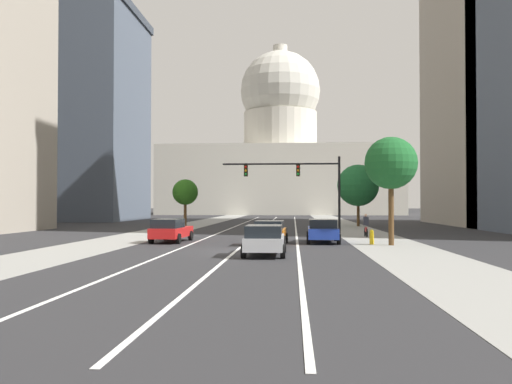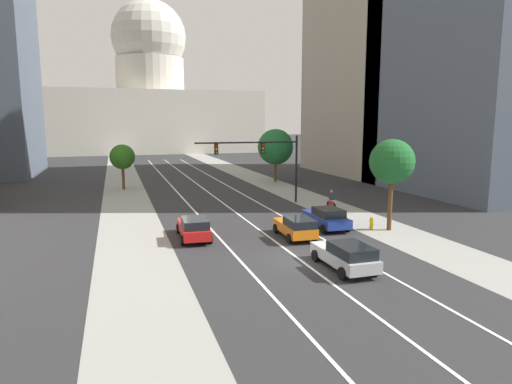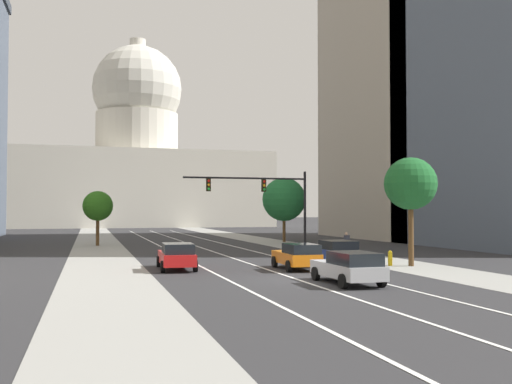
{
  "view_description": "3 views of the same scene",
  "coord_description": "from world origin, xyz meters",
  "px_view_note": "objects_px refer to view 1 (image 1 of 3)",
  "views": [
    {
      "loc": [
        2.98,
        -28.01,
        2.5
      ],
      "look_at": [
        0.17,
        13.09,
        3.36
      ],
      "focal_mm": 38.13,
      "sensor_mm": 36.0,
      "label": 1
    },
    {
      "loc": [
        -9.59,
        -22.04,
        7.62
      ],
      "look_at": [
        -0.25,
        7.52,
        2.76
      ],
      "focal_mm": 31.4,
      "sensor_mm": 36.0,
      "label": 2
    },
    {
      "loc": [
        -9.59,
        -26.11,
        3.3
      ],
      "look_at": [
        0.07,
        7.67,
        4.41
      ],
      "focal_mm": 41.03,
      "sensor_mm": 36.0,
      "label": 3
    }
  ],
  "objects_px": {
    "street_tree_near_right": "(358,185)",
    "street_tree_far_right": "(391,164)",
    "car_orange": "(270,232)",
    "car_red": "(171,230)",
    "traffic_signal_mast": "(300,178)",
    "fire_hydrant": "(372,237)",
    "car_blue": "(323,230)",
    "street_tree_near_left": "(185,192)",
    "cyclist": "(366,225)",
    "car_silver": "(265,239)",
    "capitol_building": "(280,158)"
  },
  "relations": [
    {
      "from": "street_tree_near_left",
      "to": "car_red",
      "type": "bearing_deg",
      "value": -80.79
    },
    {
      "from": "car_silver",
      "to": "traffic_signal_mast",
      "type": "bearing_deg",
      "value": -5.83
    },
    {
      "from": "car_silver",
      "to": "fire_hydrant",
      "type": "distance_m",
      "value": 9.57
    },
    {
      "from": "car_orange",
      "to": "fire_hydrant",
      "type": "height_order",
      "value": "car_orange"
    },
    {
      "from": "capitol_building",
      "to": "car_orange",
      "type": "xyz_separation_m",
      "value": [
        1.61,
        -93.57,
        -12.36
      ]
    },
    {
      "from": "fire_hydrant",
      "to": "cyclist",
      "type": "relative_size",
      "value": 0.53
    },
    {
      "from": "fire_hydrant",
      "to": "street_tree_near_right",
      "type": "xyz_separation_m",
      "value": [
        2.36,
        26.66,
        3.99
      ]
    },
    {
      "from": "capitol_building",
      "to": "car_red",
      "type": "bearing_deg",
      "value": -93.04
    },
    {
      "from": "street_tree_far_right",
      "to": "street_tree_near_left",
      "type": "bearing_deg",
      "value": 124.16
    },
    {
      "from": "car_silver",
      "to": "street_tree_far_right",
      "type": "relative_size",
      "value": 0.7
    },
    {
      "from": "car_orange",
      "to": "fire_hydrant",
      "type": "relative_size",
      "value": 4.62
    },
    {
      "from": "traffic_signal_mast",
      "to": "street_tree_far_right",
      "type": "bearing_deg",
      "value": -67.04
    },
    {
      "from": "cyclist",
      "to": "street_tree_far_right",
      "type": "relative_size",
      "value": 0.27
    },
    {
      "from": "car_silver",
      "to": "fire_hydrant",
      "type": "relative_size",
      "value": 4.99
    },
    {
      "from": "street_tree_far_right",
      "to": "traffic_signal_mast",
      "type": "bearing_deg",
      "value": 112.96
    },
    {
      "from": "car_blue",
      "to": "street_tree_far_right",
      "type": "distance_m",
      "value": 6.0
    },
    {
      "from": "fire_hydrant",
      "to": "street_tree_near_left",
      "type": "distance_m",
      "value": 30.43
    },
    {
      "from": "car_blue",
      "to": "car_orange",
      "type": "bearing_deg",
      "value": 123.39
    },
    {
      "from": "cyclist",
      "to": "street_tree_far_right",
      "type": "distance_m",
      "value": 9.05
    },
    {
      "from": "cyclist",
      "to": "car_orange",
      "type": "bearing_deg",
      "value": 140.16
    },
    {
      "from": "traffic_signal_mast",
      "to": "street_tree_near_right",
      "type": "bearing_deg",
      "value": 66.33
    },
    {
      "from": "car_blue",
      "to": "car_orange",
      "type": "relative_size",
      "value": 1.12
    },
    {
      "from": "capitol_building",
      "to": "street_tree_far_right",
      "type": "bearing_deg",
      "value": -84.63
    },
    {
      "from": "fire_hydrant",
      "to": "car_red",
      "type": "bearing_deg",
      "value": 174.81
    },
    {
      "from": "car_red",
      "to": "street_tree_near_left",
      "type": "relative_size",
      "value": 0.93
    },
    {
      "from": "street_tree_near_left",
      "to": "fire_hydrant",
      "type": "bearing_deg",
      "value": -56.91
    },
    {
      "from": "street_tree_near_right",
      "to": "capitol_building",
      "type": "bearing_deg",
      "value": 98.65
    },
    {
      "from": "traffic_signal_mast",
      "to": "cyclist",
      "type": "xyz_separation_m",
      "value": [
        4.82,
        -4.25,
        -3.75
      ]
    },
    {
      "from": "car_blue",
      "to": "car_orange",
      "type": "distance_m",
      "value": 3.83
    },
    {
      "from": "street_tree_near_right",
      "to": "street_tree_far_right",
      "type": "relative_size",
      "value": 1.04
    },
    {
      "from": "street_tree_near_right",
      "to": "street_tree_far_right",
      "type": "distance_m",
      "value": 27.27
    },
    {
      "from": "traffic_signal_mast",
      "to": "fire_hydrant",
      "type": "height_order",
      "value": "traffic_signal_mast"
    },
    {
      "from": "traffic_signal_mast",
      "to": "car_orange",
      "type": "bearing_deg",
      "value": -98.91
    },
    {
      "from": "street_tree_near_right",
      "to": "street_tree_near_left",
      "type": "distance_m",
      "value": 18.94
    },
    {
      "from": "fire_hydrant",
      "to": "street_tree_near_left",
      "type": "relative_size",
      "value": 0.18
    },
    {
      "from": "traffic_signal_mast",
      "to": "fire_hydrant",
      "type": "bearing_deg",
      "value": -70.52
    },
    {
      "from": "capitol_building",
      "to": "street_tree_far_right",
      "type": "xyz_separation_m",
      "value": [
        8.79,
        -93.48,
        -8.27
      ]
    },
    {
      "from": "car_orange",
      "to": "street_tree_far_right",
      "type": "distance_m",
      "value": 8.26
    },
    {
      "from": "car_blue",
      "to": "street_tree_near_left",
      "type": "relative_size",
      "value": 0.92
    },
    {
      "from": "cyclist",
      "to": "street_tree_near_right",
      "type": "distance_m",
      "value": 19.55
    },
    {
      "from": "capitol_building",
      "to": "traffic_signal_mast",
      "type": "distance_m",
      "value": 81.65
    },
    {
      "from": "capitol_building",
      "to": "car_red",
      "type": "distance_m",
      "value": 92.72
    },
    {
      "from": "car_orange",
      "to": "fire_hydrant",
      "type": "xyz_separation_m",
      "value": [
        6.12,
        0.66,
        -0.31
      ]
    },
    {
      "from": "fire_hydrant",
      "to": "street_tree_near_right",
      "type": "relative_size",
      "value": 0.13
    },
    {
      "from": "cyclist",
      "to": "street_tree_near_right",
      "type": "height_order",
      "value": "street_tree_near_right"
    },
    {
      "from": "street_tree_near_left",
      "to": "street_tree_far_right",
      "type": "distance_m",
      "value": 31.35
    },
    {
      "from": "capitol_building",
      "to": "car_silver",
      "type": "height_order",
      "value": "capitol_building"
    },
    {
      "from": "car_orange",
      "to": "car_red",
      "type": "bearing_deg",
      "value": 76.51
    },
    {
      "from": "car_silver",
      "to": "street_tree_near_left",
      "type": "xyz_separation_m",
      "value": [
        -10.41,
        32.71,
        2.92
      ]
    },
    {
      "from": "capitol_building",
      "to": "traffic_signal_mast",
      "type": "relative_size",
      "value": 5.45
    }
  ]
}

